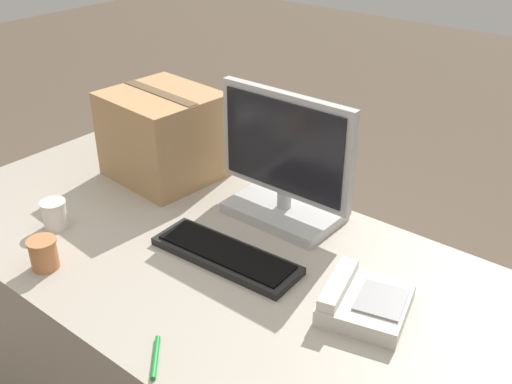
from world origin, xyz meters
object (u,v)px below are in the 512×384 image
keyboard (225,256)px  pen_marker (156,357)px  monitor (285,169)px  desk_phone (363,302)px  cardboard_box (163,135)px  paper_cup_right (44,254)px  paper_cup_left (55,214)px

keyboard → pen_marker: size_ratio=4.36×
monitor → pen_marker: bearing=-77.7°
keyboard → pen_marker: (0.13, -0.38, -0.01)m
desk_phone → cardboard_box: 0.95m
monitor → keyboard: 0.33m
monitor → paper_cup_right: monitor is taller
paper_cup_right → monitor: bearing=61.2°
cardboard_box → desk_phone: bearing=-12.8°
desk_phone → pen_marker: 0.51m
paper_cup_right → pen_marker: 0.49m
keyboard → paper_cup_left: (-0.51, -0.19, 0.03)m
desk_phone → paper_cup_right: (-0.76, -0.38, 0.02)m
paper_cup_right → desk_phone: bearing=26.8°
monitor → pen_marker: size_ratio=4.49×
monitor → cardboard_box: (-0.50, -0.03, -0.01)m
monitor → paper_cup_left: 0.70m
paper_cup_left → paper_cup_right: 0.21m
cardboard_box → pen_marker: (0.64, -0.64, -0.14)m
monitor → paper_cup_left: monitor is taller
paper_cup_right → cardboard_box: bearing=104.4°
keyboard → paper_cup_right: paper_cup_right is taller
monitor → desk_phone: size_ratio=1.80×
keyboard → cardboard_box: bearing=150.0°
keyboard → cardboard_box: (-0.51, 0.26, 0.14)m
desk_phone → paper_cup_left: 0.95m
paper_cup_right → pen_marker: size_ratio=0.86×
desk_phone → paper_cup_right: size_ratio=2.90×
paper_cup_right → cardboard_box: size_ratio=0.23×
desk_phone → cardboard_box: cardboard_box is taller
keyboard → pen_marker: bearing=-73.6°
paper_cup_left → paper_cup_right: size_ratio=0.99×
pen_marker → monitor: bearing=-30.0°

